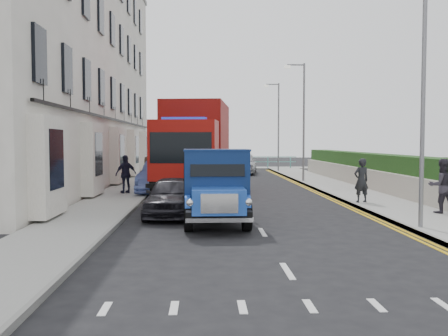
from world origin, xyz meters
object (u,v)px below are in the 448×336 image
red_lorry (195,144)px  pedestrian_east_near (361,180)px  parked_car_front (172,196)px  bedford_lorry (216,192)px  lamp_mid (302,115)px  lamp_far (277,122)px  lamp_near (419,83)px

red_lorry → pedestrian_east_near: size_ratio=5.12×
parked_car_front → red_lorry: bearing=89.6°
parked_car_front → pedestrian_east_near: pedestrian_east_near is taller
bedford_lorry → parked_car_front: 2.46m
parked_car_front → pedestrian_east_near: 7.42m
lamp_mid → lamp_far: size_ratio=1.00×
bedford_lorry → parked_car_front: size_ratio=1.21×
red_lorry → parked_car_front: (-0.59, -8.34, -1.66)m
lamp_near → bedford_lorry: (-5.38, 1.01, -3.00)m
lamp_far → red_lorry: 16.00m
lamp_near → pedestrian_east_near: lamp_near is taller
lamp_far → red_lorry: lamp_far is taller
lamp_mid → red_lorry: (-6.19, -4.66, -1.68)m
lamp_mid → pedestrian_east_near: bearing=-88.8°
lamp_far → parked_car_front: size_ratio=1.83×
lamp_far → pedestrian_east_near: lamp_far is taller
bedford_lorry → red_lorry: (-0.81, 10.33, 1.32)m
lamp_mid → pedestrian_east_near: lamp_mid is taller
lamp_near → lamp_mid: bearing=90.0°
lamp_near → lamp_far: (0.00, 26.00, 0.00)m
red_lorry → pedestrian_east_near: bearing=-36.2°
lamp_far → bedford_lorry: (-5.38, -24.99, -3.00)m
lamp_near → bedford_lorry: size_ratio=1.50×
lamp_mid → lamp_near: bearing=-90.0°
lamp_near → pedestrian_east_near: 6.24m
bedford_lorry → lamp_near: bearing=-11.6°
red_lorry → lamp_far: bearing=73.5°
parked_car_front → lamp_mid: bearing=66.1°
lamp_near → pedestrian_east_near: size_ratio=4.18×
lamp_near → bedford_lorry: 6.24m
lamp_mid → parked_car_front: 15.04m
lamp_near → lamp_far: size_ratio=1.00×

